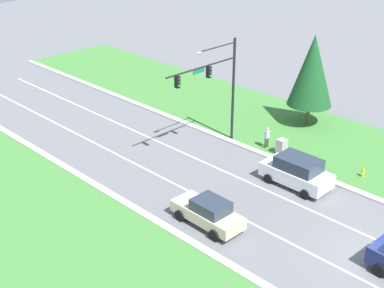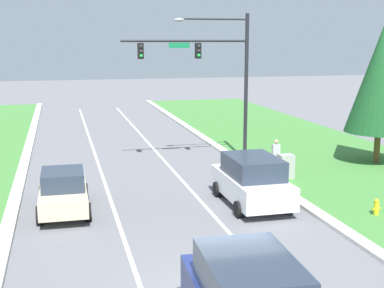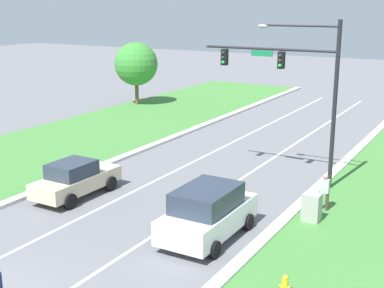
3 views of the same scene
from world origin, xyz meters
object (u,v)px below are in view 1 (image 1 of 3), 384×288
Objects in this scene: pedestrian at (267,137)px; conifer_near_right_tree at (312,70)px; white_suv at (297,171)px; utility_cabinet at (282,147)px; traffic_signal_mast at (216,80)px; fire_hydrant at (363,173)px; champagne_sedan at (208,212)px.

conifer_near_right_tree is at bearing -173.92° from pedestrian.
white_suv is at bearing -149.93° from conifer_near_right_tree.
white_suv is 11.04m from conifer_near_right_tree.
white_suv is at bearing -131.37° from utility_cabinet.
pedestrian is at bearing -49.30° from traffic_signal_mast.
conifer_near_right_tree is (5.00, 7.78, 4.25)m from fire_hydrant.
champagne_sedan is at bearing 163.22° from fire_hydrant.
white_suv reaches higher than pedestrian.
champagne_sedan is 0.60× the size of conifer_near_right_tree.
pedestrian is (10.41, 3.88, 0.09)m from champagne_sedan.
white_suv is 5.67m from pedestrian.
traffic_signal_mast is at bearing 41.31° from champagne_sedan.
pedestrian is at bearing 21.18° from champagne_sedan.
white_suv reaches higher than champagne_sedan.
traffic_signal_mast is 1.73× the size of white_suv.
white_suv is at bearing -94.10° from traffic_signal_mast.
pedestrian is 0.23× the size of conifer_near_right_tree.
white_suv is at bearing 59.26° from pedestrian.
traffic_signal_mast is at bearing 119.01° from utility_cabinet.
pedestrian is (0.09, 1.43, 0.33)m from utility_cabinet.
utility_cabinet is at bearing 100.44° from fire_hydrant.
conifer_near_right_tree is (8.49, -2.44, -0.65)m from traffic_signal_mast.
pedestrian is 2.41× the size of fire_hydrant.
conifer_near_right_tree is at bearing 15.53° from champagne_sedan.
conifer_near_right_tree reaches higher than fire_hydrant.
utility_cabinet is 1.74× the size of fire_hydrant.
traffic_signal_mast reaches higher than pedestrian.
white_suv is 3.76× the size of utility_cabinet.
conifer_near_right_tree reaches higher than utility_cabinet.
traffic_signal_mast is at bearing 108.83° from fire_hydrant.
fire_hydrant is at bearing -71.17° from traffic_signal_mast.
conifer_near_right_tree reaches higher than pedestrian.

